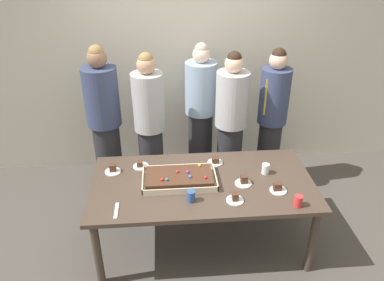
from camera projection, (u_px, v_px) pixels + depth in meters
The scene contains 19 objects.
ground_plane at pixel (202, 242), 3.78m from camera, with size 12.00×12.00×0.00m, color #4C4742.
interior_back_panel at pixel (189, 50), 4.45m from camera, with size 8.00×0.12×3.00m, color beige.
party_table at pixel (202, 188), 3.46m from camera, with size 2.02×1.01×0.73m.
sheet_cake at pixel (179, 178), 3.41m from camera, with size 0.67×0.39×0.10m.
plated_slice_near_left at pixel (215, 161), 3.69m from camera, with size 0.15×0.15×0.07m.
plated_slice_near_right at pixel (140, 165), 3.64m from camera, with size 0.15×0.15×0.06m.
plated_slice_far_left at pixel (235, 198), 3.18m from camera, with size 0.15×0.15×0.08m.
plated_slice_far_right at pixel (244, 181), 3.39m from camera, with size 0.15×0.15×0.08m.
plated_slice_center_front at pixel (113, 170), 3.56m from camera, with size 0.15×0.15×0.08m.
plated_slice_center_back at pixel (278, 188), 3.30m from camera, with size 0.15×0.15×0.08m.
drink_cup_nearest at pixel (298, 201), 3.10m from camera, with size 0.07×0.07×0.10m, color red.
drink_cup_middle at pixel (265, 169), 3.52m from camera, with size 0.07×0.07×0.10m, color white.
drink_cup_far_end at pixel (191, 196), 3.16m from camera, with size 0.07×0.07×0.10m, color #2D5199.
cake_server_utensil at pixel (116, 211), 3.07m from camera, with size 0.03×0.20×0.01m, color silver.
person_serving_front at pixel (231, 125), 4.13m from camera, with size 0.35×0.35×1.68m.
person_green_shirt_behind at pixel (150, 126), 4.08m from camera, with size 0.34×0.34×1.69m.
person_striped_tie_right at pixel (272, 118), 4.29m from camera, with size 0.33×0.33×1.67m.
person_far_right_suit at pixel (201, 113), 4.41m from camera, with size 0.36×0.36×1.69m.
person_left_edge_reaching at pixel (105, 122), 4.11m from camera, with size 0.37×0.37×1.75m.
Camera 1 is at (-0.32, -2.80, 2.72)m, focal length 35.34 mm.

